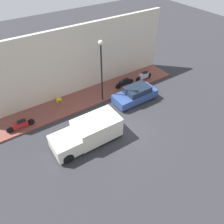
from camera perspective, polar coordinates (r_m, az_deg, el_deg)
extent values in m
plane|color=#2D2D33|center=(16.41, 1.21, -4.10)|extent=(60.00, 60.00, 0.00)
cube|color=brown|center=(19.29, -6.31, 3.83)|extent=(2.55, 17.35, 0.14)
cube|color=beige|center=(18.89, -9.07, 12.94)|extent=(0.30, 17.35, 5.86)
cube|color=#2D4784|center=(18.71, 6.00, 4.24)|extent=(1.62, 3.81, 0.67)
cube|color=#192333|center=(18.48, 6.59, 5.85)|extent=(1.43, 2.09, 0.47)
cylinder|color=black|center=(17.68, 3.74, 1.17)|extent=(0.20, 0.67, 0.67)
cylinder|color=black|center=(18.55, 1.20, 3.43)|extent=(0.20, 0.67, 0.67)
cylinder|color=black|center=(19.21, 10.57, 4.12)|extent=(0.20, 0.67, 0.67)
cylinder|color=black|center=(20.01, 7.94, 6.11)|extent=(0.20, 0.67, 0.67)
cube|color=silver|center=(15.10, -3.99, -4.14)|extent=(1.92, 3.11, 1.46)
cube|color=silver|center=(14.64, -12.13, -8.33)|extent=(1.82, 1.68, 1.02)
cube|color=#192333|center=(14.38, -13.20, -7.96)|extent=(1.63, 0.92, 0.41)
cylinder|color=black|center=(14.34, -11.39, -11.73)|extent=(0.22, 0.72, 0.72)
cylinder|color=black|center=(15.40, -13.99, -7.53)|extent=(0.22, 0.72, 0.72)
cylinder|color=black|center=(15.36, 0.74, -6.10)|extent=(0.22, 0.72, 0.72)
cylinder|color=black|center=(16.35, -2.53, -2.58)|extent=(0.22, 0.72, 0.72)
cube|color=#B7B7BF|center=(21.33, 8.28, 9.37)|extent=(0.30, 0.98, 0.50)
cube|color=black|center=(21.26, 8.64, 10.17)|extent=(0.27, 0.54, 0.12)
cylinder|color=black|center=(21.07, 6.89, 8.43)|extent=(0.10, 0.57, 0.57)
cylinder|color=black|center=(21.82, 9.53, 9.35)|extent=(0.10, 0.57, 0.57)
cube|color=#B21E1E|center=(17.21, -22.87, -3.01)|extent=(0.30, 1.09, 0.38)
cube|color=black|center=(17.06, -22.62, -2.22)|extent=(0.27, 0.59, 0.12)
cylinder|color=black|center=(17.28, -25.07, -4.27)|extent=(0.10, 0.52, 0.52)
cylinder|color=black|center=(17.35, -20.43, -2.46)|extent=(0.10, 0.52, 0.52)
cube|color=black|center=(20.26, 3.30, 7.73)|extent=(0.30, 1.04, 0.41)
cube|color=black|center=(20.19, 3.66, 8.48)|extent=(0.27, 0.57, 0.12)
cylinder|color=black|center=(20.00, 1.65, 6.75)|extent=(0.10, 0.54, 0.54)
cylinder|color=black|center=(20.72, 4.87, 7.92)|extent=(0.10, 0.54, 0.54)
cylinder|color=black|center=(17.46, -2.71, 9.82)|extent=(0.12, 0.12, 4.96)
sphere|color=silver|center=(16.29, -3.00, 17.67)|extent=(0.36, 0.36, 0.36)
cube|color=yellow|center=(18.62, -13.73, 3.28)|extent=(0.40, 0.40, 0.04)
cube|color=yellow|center=(18.46, -14.34, 3.60)|extent=(0.40, 0.04, 0.37)
cylinder|color=yellow|center=(18.67, -12.93, 2.62)|extent=(0.04, 0.04, 0.44)
cylinder|color=yellow|center=(18.93, -13.35, 3.15)|extent=(0.04, 0.04, 0.44)
cylinder|color=yellow|center=(18.59, -13.89, 2.25)|extent=(0.04, 0.04, 0.44)
cylinder|color=yellow|center=(18.86, -14.30, 2.78)|extent=(0.04, 0.04, 0.44)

